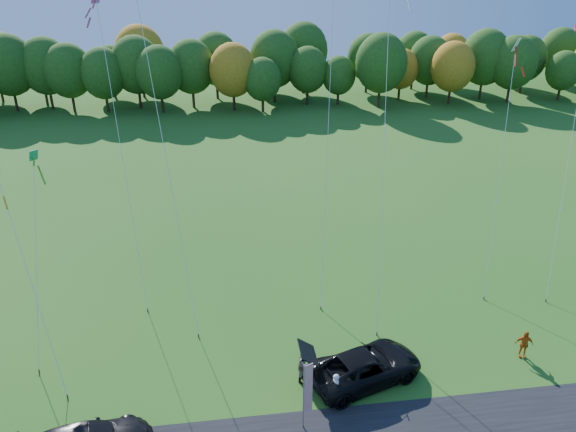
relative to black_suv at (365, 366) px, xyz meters
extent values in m
plane|color=#205516|center=(-3.26, -0.74, -0.83)|extent=(160.00, 160.00, 0.00)
imported|color=black|center=(0.00, 0.00, 0.00)|extent=(6.53, 4.50, 1.66)
imported|color=silver|center=(-1.81, -1.35, 0.03)|extent=(0.58, 0.72, 1.71)
imported|color=gray|center=(-3.07, 0.40, 0.07)|extent=(0.99, 1.08, 1.80)
imported|color=#C25B12|center=(8.88, 0.58, -0.01)|extent=(1.04, 0.65, 1.64)
cylinder|color=#999999|center=(-3.63, -2.70, 1.00)|extent=(0.06, 0.06, 3.67)
cube|color=red|center=(-3.42, -2.62, 1.37)|extent=(0.44, 0.19, 2.75)
cube|color=navy|center=(-3.42, -2.59, 2.39)|extent=(0.43, 0.19, 0.72)
cylinder|color=#4C3F33|center=(-8.48, 4.61, -0.73)|extent=(0.08, 0.08, 0.20)
cylinder|color=#4C3F33|center=(-1.08, 6.33, -0.73)|extent=(0.08, 0.08, 0.20)
cylinder|color=#4C3F33|center=(1.62, 3.42, -0.73)|extent=(0.08, 0.08, 0.20)
cylinder|color=#4C3F33|center=(13.00, 5.23, -0.73)|extent=(0.08, 0.08, 0.20)
cylinder|color=#4C3F33|center=(-14.84, 0.68, -0.73)|extent=(0.08, 0.08, 0.20)
cylinder|color=#4C3F33|center=(-16.70, 2.76, -0.73)|extent=(0.08, 0.08, 0.20)
cube|color=#1AA061|center=(-16.72, 8.91, 8.97)|extent=(1.06, 1.06, 1.25)
cylinder|color=#4C3F33|center=(9.28, 6.00, -0.73)|extent=(0.08, 0.08, 0.20)
cube|color=silver|center=(12.53, 13.14, 13.50)|extent=(1.34, 1.34, 1.59)
cylinder|color=#4C3F33|center=(-11.57, 7.53, -0.73)|extent=(0.08, 0.08, 0.20)
camera|label=1|loc=(-6.89, -21.51, 19.31)|focal=35.00mm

